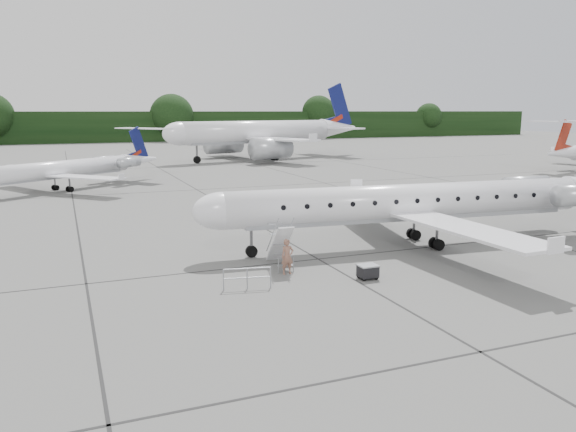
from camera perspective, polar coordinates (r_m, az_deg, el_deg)
name	(u,v)px	position (r m, az deg, el deg)	size (l,w,h in m)	color
ground	(438,259)	(32.67, 15.04, -4.24)	(320.00, 320.00, 0.00)	slate
treeline	(138,127)	(156.36, -15.02, 8.76)	(260.00, 4.00, 8.00)	black
main_regional_jet	(412,184)	(34.85, 12.45, 3.17)	(29.71, 21.39, 7.62)	white
airstair	(280,245)	(29.75, -0.84, -2.96)	(0.85, 2.51, 2.39)	white
passenger	(287,257)	(28.52, -0.07, -4.16)	(0.66, 0.43, 1.81)	#895C4B
safety_railing	(247,279)	(26.31, -4.17, -6.38)	(2.20, 0.08, 1.00)	#92959A
baggage_cart	(368,271)	(28.08, 8.11, -5.59)	(0.90, 0.73, 0.78)	black
bg_narrowbody	(257,121)	(95.46, -3.14, 9.63)	(36.34, 26.16, 13.04)	white
bg_regional_left	(53,161)	(61.86, -22.76, 5.14)	(23.92, 17.23, 6.28)	white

